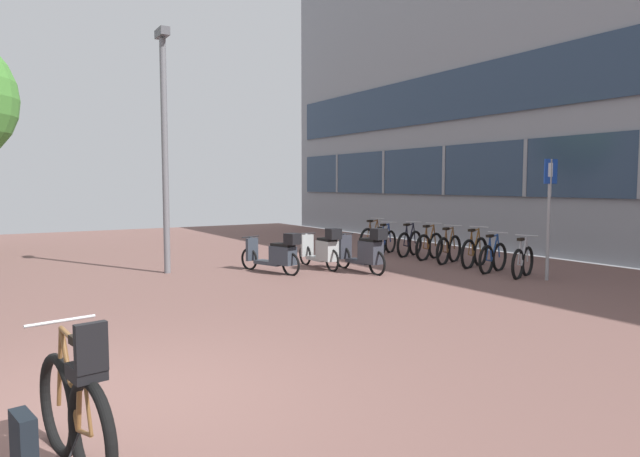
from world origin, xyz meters
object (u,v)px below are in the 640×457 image
(scooter_near, at_px, (323,250))
(scooter_far, at_px, (277,254))
(bicycle_foreground, at_px, (71,414))
(bicycle_rack_00, at_px, (523,262))
(bicycle_rack_07, at_px, (373,239))
(scooter_mid, at_px, (365,252))
(bicycle_rack_02, at_px, (474,252))
(bicycle_rack_03, at_px, (449,249))
(lamp_post, at_px, (165,138))
(bicycle_rack_01, at_px, (493,258))
(parking_sign, at_px, (549,206))
(bicycle_rack_05, at_px, (410,243))
(bicycle_rack_06, at_px, (386,242))
(bicycle_rack_04, at_px, (429,246))

(scooter_near, xyz_separation_m, scooter_far, (-1.22, -0.00, -0.02))
(bicycle_foreground, relative_size, bicycle_rack_00, 1.18)
(bicycle_rack_07, xyz_separation_m, scooter_mid, (-2.70, -3.29, 0.12))
(bicycle_rack_02, xyz_separation_m, scooter_near, (-3.27, 1.62, 0.10))
(bicycle_foreground, height_order, bicycle_rack_03, bicycle_foreground)
(scooter_near, distance_m, lamp_post, 4.34)
(bicycle_foreground, height_order, scooter_far, bicycle_foreground)
(bicycle_rack_01, distance_m, parking_sign, 1.79)
(bicycle_rack_01, distance_m, scooter_near, 3.86)
(bicycle_rack_05, bearing_deg, bicycle_rack_01, -94.90)
(bicycle_rack_00, bearing_deg, scooter_near, 133.47)
(bicycle_rack_01, relative_size, bicycle_rack_05, 0.98)
(bicycle_foreground, distance_m, scooter_mid, 9.06)
(bicycle_rack_01, bearing_deg, scooter_mid, 149.77)
(bicycle_foreground, distance_m, bicycle_rack_00, 10.05)
(bicycle_rack_06, height_order, parking_sign, parking_sign)
(bicycle_rack_06, xyz_separation_m, bicycle_rack_07, (0.15, 0.79, 0.02))
(bicycle_foreground, xyz_separation_m, bicycle_rack_02, (9.59, 5.28, -0.06))
(bicycle_rack_07, bearing_deg, bicycle_rack_04, -88.47)
(bicycle_rack_03, distance_m, parking_sign, 3.13)
(bicycle_foreground, bearing_deg, bicycle_rack_02, 28.82)
(bicycle_rack_02, bearing_deg, bicycle_rack_07, 90.65)
(bicycle_rack_03, relative_size, bicycle_rack_06, 1.11)
(bicycle_rack_07, relative_size, scooter_near, 0.76)
(lamp_post, bearing_deg, parking_sign, -38.07)
(bicycle_rack_00, bearing_deg, bicycle_rack_03, 85.63)
(bicycle_rack_01, relative_size, bicycle_rack_07, 0.96)
(bicycle_rack_00, bearing_deg, bicycle_rack_07, 87.96)
(parking_sign, xyz_separation_m, lamp_post, (-6.42, 5.03, 1.44))
(bicycle_rack_00, xyz_separation_m, scooter_mid, (-2.51, 2.24, 0.15))
(bicycle_rack_07, bearing_deg, scooter_far, -152.31)
(bicycle_rack_06, bearing_deg, bicycle_rack_01, -90.86)
(bicycle_rack_03, height_order, scooter_mid, scooter_mid)
(bicycle_rack_00, relative_size, lamp_post, 0.23)
(bicycle_rack_00, relative_size, bicycle_rack_01, 0.94)
(bicycle_rack_02, relative_size, bicycle_rack_04, 1.02)
(bicycle_foreground, height_order, bicycle_rack_07, bicycle_foreground)
(bicycle_rack_00, relative_size, scooter_near, 0.69)
(bicycle_rack_07, xyz_separation_m, scooter_far, (-4.44, -2.33, 0.08))
(scooter_mid, xyz_separation_m, scooter_far, (-1.74, 0.95, -0.04))
(bicycle_rack_00, height_order, bicycle_rack_07, bicycle_rack_07)
(bicycle_rack_04, distance_m, bicycle_rack_06, 1.59)
(bicycle_rack_05, height_order, bicycle_rack_07, bicycle_rack_07)
(bicycle_rack_02, height_order, lamp_post, lamp_post)
(bicycle_foreground, relative_size, bicycle_rack_04, 1.09)
(bicycle_rack_05, bearing_deg, bicycle_rack_04, -89.55)
(scooter_far, xyz_separation_m, parking_sign, (4.35, -3.72, 1.11))
(bicycle_rack_02, xyz_separation_m, lamp_post, (-6.55, 2.92, 2.63))
(bicycle_rack_05, relative_size, bicycle_rack_06, 1.10)
(bicycle_foreground, relative_size, scooter_near, 0.81)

